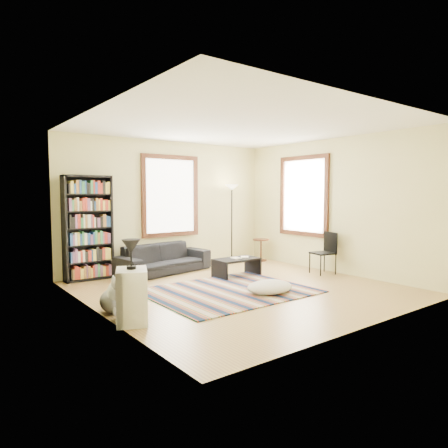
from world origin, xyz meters
TOP-DOWN VIEW (x-y plane):
  - floor at (0.00, 0.00)m, footprint 5.00×5.00m
  - ceiling at (0.00, 0.00)m, footprint 5.00×5.00m
  - wall_back at (0.00, 2.55)m, footprint 5.00×0.10m
  - wall_front at (0.00, -2.55)m, footprint 5.00×0.10m
  - wall_left at (-2.55, 0.00)m, footprint 0.10×5.00m
  - wall_right at (2.55, 0.00)m, footprint 0.10×5.00m
  - window_back at (0.00, 2.47)m, footprint 1.20×0.06m
  - window_right at (2.47, 0.80)m, footprint 0.06×1.20m
  - rug at (-0.31, -0.04)m, footprint 2.64×2.11m
  - sofa at (-0.42, 2.05)m, footprint 1.16×2.16m
  - bookshelf at (-1.89, 2.32)m, footprint 0.90×0.30m
  - coffee_table at (0.58, 0.85)m, footprint 1.02×0.80m
  - book_a at (0.48, 0.85)m, footprint 0.18×0.23m
  - book_b at (0.73, 0.90)m, footprint 0.25×0.26m
  - floor_cushion at (0.17, -0.54)m, footprint 0.90×0.72m
  - floor_lamp at (1.48, 2.15)m, footprint 0.34×0.34m
  - side_table at (2.20, 1.91)m, footprint 0.50×0.50m
  - folding_chair at (2.15, -0.03)m, footprint 0.50×0.48m
  - white_cabinet at (-2.30, -0.59)m, footprint 0.55×0.61m
  - table_lamp at (-2.30, -0.59)m, footprint 0.27×0.27m
  - dog at (-2.32, 0.01)m, footprint 0.46×0.59m

SIDE VIEW (x-z plane):
  - floor at x=0.00m, z-range -0.10..0.00m
  - rug at x=-0.31m, z-range 0.00..0.02m
  - floor_cushion at x=0.17m, z-range 0.00..0.21m
  - coffee_table at x=0.58m, z-range 0.00..0.36m
  - dog at x=-2.32m, z-range 0.00..0.54m
  - side_table at x=2.20m, z-range 0.00..0.54m
  - sofa at x=-0.42m, z-range 0.00..0.60m
  - white_cabinet at x=-2.30m, z-range 0.00..0.70m
  - book_b at x=0.73m, z-range 0.36..0.38m
  - book_a at x=0.48m, z-range 0.36..0.38m
  - folding_chair at x=2.15m, z-range 0.00..0.86m
  - table_lamp at x=-2.30m, z-range 0.70..1.08m
  - floor_lamp at x=1.48m, z-range 0.00..1.86m
  - bookshelf at x=-1.89m, z-range 0.00..2.00m
  - wall_back at x=0.00m, z-range 0.00..2.80m
  - wall_front at x=0.00m, z-range 0.00..2.80m
  - wall_left at x=-2.55m, z-range 0.00..2.80m
  - wall_right at x=2.55m, z-range 0.00..2.80m
  - window_back at x=0.00m, z-range 0.80..2.40m
  - window_right at x=2.47m, z-range 0.80..2.40m
  - ceiling at x=0.00m, z-range 2.80..2.90m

